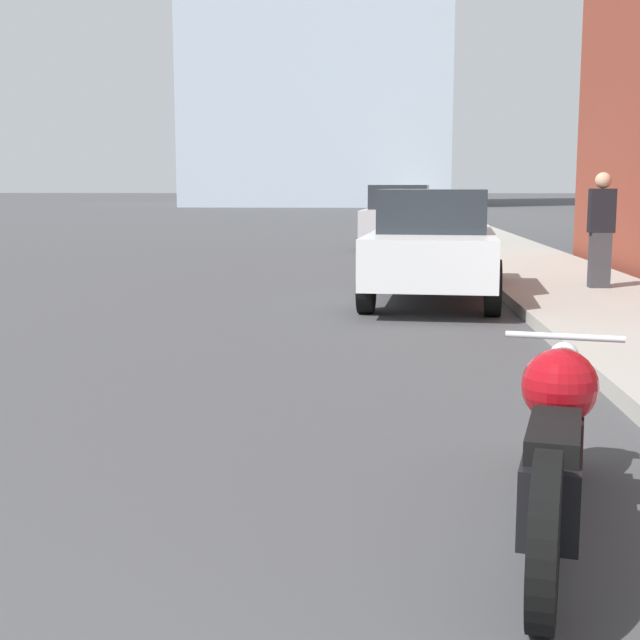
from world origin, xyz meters
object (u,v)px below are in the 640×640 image
object	(u,v)px
motorcycle	(556,446)
parked_car_white	(433,244)
pedestrian	(601,229)
parked_car_silver	(399,216)

from	to	relation	value
motorcycle	parked_car_white	xyz separation A→B (m)	(-0.05, 8.47, 0.39)
motorcycle	pedestrian	world-z (taller)	pedestrian
parked_car_white	motorcycle	bearing A→B (deg)	-84.38
motorcycle	parked_car_silver	bearing A→B (deg)	103.95
parked_car_white	pedestrian	size ratio (longest dim) A/B	2.73
motorcycle	pedestrian	size ratio (longest dim) A/B	1.47
motorcycle	parked_car_white	bearing A→B (deg)	103.60
parked_car_white	pedestrian	world-z (taller)	pedestrian
motorcycle	pedestrian	bearing A→B (deg)	88.45
parked_car_white	parked_car_silver	size ratio (longest dim) A/B	1.00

